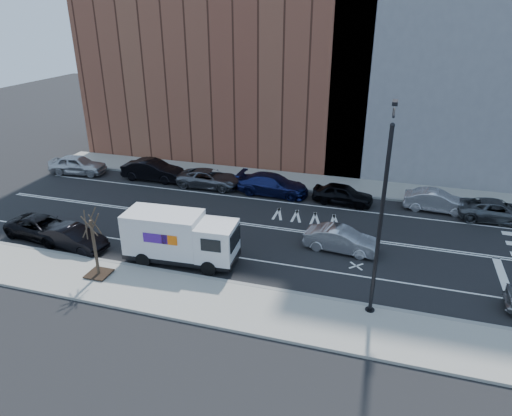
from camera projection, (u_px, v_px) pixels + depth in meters
The scene contains 21 objects.
ground at pixel (268, 227), 29.79m from camera, with size 120.00×120.00×0.00m, color black.
sidewalk_near at pixel (220, 303), 22.06m from camera, with size 44.00×3.60×0.15m, color gray.
sidewalk_far at pixel (296, 181), 37.46m from camera, with size 44.00×3.60×0.15m, color gray.
curb_near at pixel (232, 283), 23.63m from camera, with size 44.00×0.25×0.17m, color gray.
curb_far at pixel (291, 188), 35.88m from camera, with size 44.00×0.25×0.17m, color gray.
road_markings at pixel (268, 227), 29.79m from camera, with size 40.00×8.60×0.01m, color white, non-canonical shape.
bldg_brick at pixel (230, 33), 41.10m from camera, with size 26.00×10.00×22.00m, color brown.
bldg_concrete at pixel (474, 9), 35.01m from camera, with size 20.00×10.00×26.00m, color slate.
streetlight at pixel (382, 210), 19.84m from camera, with size 0.44×4.02×9.34m.
street_tree at pixel (96, 253), 23.70m from camera, with size 1.20×1.20×3.75m.
fedex_van at pixel (180, 237), 25.21m from camera, with size 6.45×2.54×2.89m.
far_parked_a at pixel (78, 165), 38.96m from camera, with size 1.93×4.80×1.63m, color #B8B9BD.
far_parked_b at pixel (153, 170), 37.59m from camera, with size 1.77×5.08×1.67m, color black.
far_parked_c at pixel (209, 179), 36.15m from camera, with size 2.33×5.05×1.40m, color #575960.
far_parked_d at pixel (273, 185), 34.69m from camera, with size 2.21×5.44×1.58m, color #161D50.
far_parked_e at pixel (343, 194), 33.05m from camera, with size 1.75×4.34×1.48m, color black.
far_parked_f at pixel (437, 201), 31.89m from camera, with size 1.55×4.44×1.46m, color silver.
far_parked_g at pixel (497, 211), 30.48m from camera, with size 2.31×5.02×1.39m, color #4B4F52.
driving_sedan at pixel (341, 240), 26.67m from camera, with size 1.50×4.31×1.42m, color #B1B1B6.
near_parked_rear_a at pixel (74, 238), 26.93m from camera, with size 1.46×4.17×1.37m, color black.
near_parked_rear_b at pixel (43, 228), 28.21m from camera, with size 2.23×4.84×1.34m, color black.
Camera 1 is at (6.96, -25.82, 13.21)m, focal length 32.00 mm.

